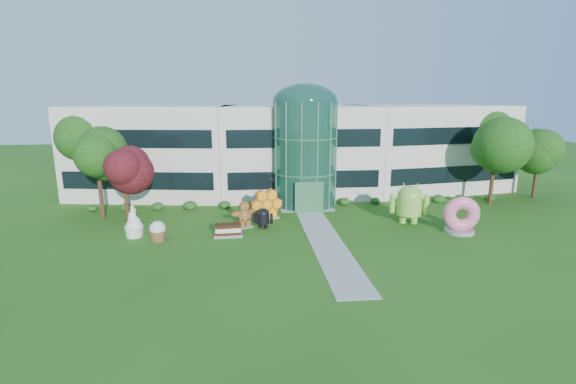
{
  "coord_description": "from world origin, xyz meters",
  "views": [
    {
      "loc": [
        -5.72,
        -27.13,
        10.2
      ],
      "look_at": [
        -2.23,
        6.0,
        2.6
      ],
      "focal_mm": 26.0,
      "sensor_mm": 36.0,
      "label": 1
    }
  ],
  "objects_px": {
    "gingerbread": "(244,214)",
    "android_black": "(263,216)",
    "android_green": "(409,201)",
    "donut": "(461,214)"
  },
  "relations": [
    {
      "from": "android_black",
      "to": "donut",
      "type": "bearing_deg",
      "value": 6.55
    },
    {
      "from": "gingerbread",
      "to": "android_black",
      "type": "bearing_deg",
      "value": -33.33
    },
    {
      "from": "android_black",
      "to": "gingerbread",
      "type": "relative_size",
      "value": 0.81
    },
    {
      "from": "android_black",
      "to": "gingerbread",
      "type": "bearing_deg",
      "value": -174.64
    },
    {
      "from": "android_black",
      "to": "donut",
      "type": "distance_m",
      "value": 15.26
    },
    {
      "from": "donut",
      "to": "android_green",
      "type": "bearing_deg",
      "value": 146.41
    },
    {
      "from": "android_green",
      "to": "android_black",
      "type": "bearing_deg",
      "value": -162.41
    },
    {
      "from": "android_green",
      "to": "donut",
      "type": "xyz_separation_m",
      "value": [
        2.96,
        -2.81,
        -0.4
      ]
    },
    {
      "from": "android_black",
      "to": "gingerbread",
      "type": "distance_m",
      "value": 1.5
    },
    {
      "from": "android_green",
      "to": "gingerbread",
      "type": "bearing_deg",
      "value": -163.72
    }
  ]
}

